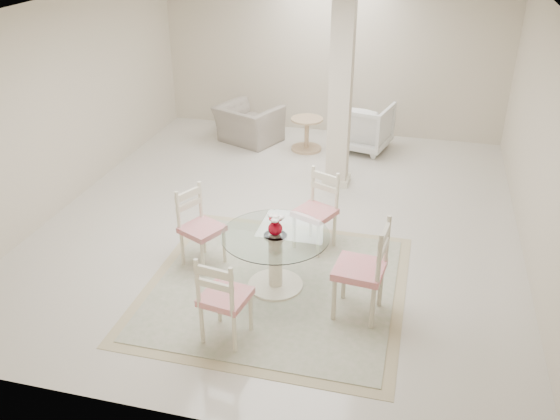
% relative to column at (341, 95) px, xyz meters
% --- Properties ---
extents(ground, '(7.00, 7.00, 0.00)m').
position_rel_column_xyz_m(ground, '(-0.50, -1.30, -1.35)').
color(ground, beige).
rests_on(ground, ground).
extents(room_shell, '(6.02, 7.02, 2.71)m').
position_rel_column_xyz_m(room_shell, '(-0.50, -1.30, 0.51)').
color(room_shell, beige).
rests_on(room_shell, ground).
extents(column, '(0.30, 0.30, 2.70)m').
position_rel_column_xyz_m(column, '(0.00, 0.00, 0.00)').
color(column, beige).
rests_on(column, ground).
extents(area_rug, '(2.78, 2.78, 0.02)m').
position_rel_column_xyz_m(area_rug, '(-0.21, -2.84, -1.34)').
color(area_rug, tan).
rests_on(area_rug, ground).
extents(dining_table, '(1.14, 1.14, 0.66)m').
position_rel_column_xyz_m(dining_table, '(-0.21, -2.84, -1.01)').
color(dining_table, '#FAEFCE').
rests_on(dining_table, ground).
extents(red_vase, '(0.18, 0.17, 0.23)m').
position_rel_column_xyz_m(red_vase, '(-0.21, -2.84, -0.57)').
color(red_vase, '#A30517').
rests_on(red_vase, dining_table).
extents(dining_chair_east, '(0.52, 0.52, 1.18)m').
position_rel_column_xyz_m(dining_chair_east, '(0.79, -3.09, -0.73)').
color(dining_chair_east, beige).
rests_on(dining_chair_east, ground).
extents(dining_chair_north, '(0.56, 0.56, 1.06)m').
position_rel_column_xyz_m(dining_chair_north, '(0.07, -1.86, -0.79)').
color(dining_chair_north, '#EEE6C4').
rests_on(dining_chair_north, ground).
extents(dining_chair_west, '(0.55, 0.55, 1.03)m').
position_rel_column_xyz_m(dining_chair_west, '(-1.18, -2.57, -0.81)').
color(dining_chair_west, '#F7ECCB').
rests_on(dining_chair_west, ground).
extents(dining_chair_south, '(0.48, 0.48, 1.05)m').
position_rel_column_xyz_m(dining_chair_south, '(-0.46, -3.83, -0.80)').
color(dining_chair_south, beige).
rests_on(dining_chair_south, ground).
extents(recliner_taupe, '(1.25, 1.18, 0.64)m').
position_rel_column_xyz_m(recliner_taupe, '(-1.76, 1.31, -1.03)').
color(recliner_taupe, gray).
rests_on(recliner_taupe, ground).
extents(armchair_white, '(1.02, 1.04, 0.79)m').
position_rel_column_xyz_m(armchair_white, '(0.20, 1.46, -0.95)').
color(armchair_white, white).
rests_on(armchair_white, ground).
extents(side_table, '(0.53, 0.53, 0.55)m').
position_rel_column_xyz_m(side_table, '(-0.71, 1.18, -1.09)').
color(side_table, tan).
rests_on(side_table, ground).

